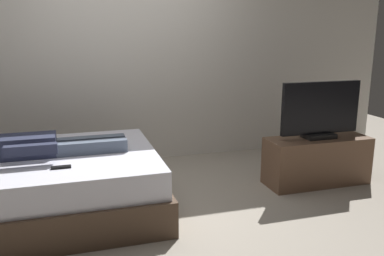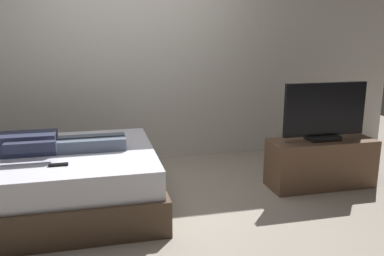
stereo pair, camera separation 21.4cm
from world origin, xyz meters
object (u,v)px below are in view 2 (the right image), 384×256
(remote, at_px, (58,165))
(tv_stand, at_px, (321,163))
(tv, at_px, (325,113))
(person, at_px, (43,144))
(bed, at_px, (43,183))

(remote, xyz_separation_m, tv_stand, (2.56, 0.36, -0.30))
(tv_stand, distance_m, tv, 0.53)
(remote, relative_size, tv, 0.17)
(person, height_order, tv, tv)
(remote, bearing_deg, bed, 114.09)
(remote, height_order, tv, tv)
(person, bearing_deg, remote, -69.53)
(tv_stand, bearing_deg, person, 178.99)
(bed, bearing_deg, remote, -65.91)
(person, distance_m, tv_stand, 2.74)
(bed, bearing_deg, tv, -0.95)
(person, relative_size, tv, 1.43)
(tv_stand, bearing_deg, bed, 179.05)
(remote, height_order, tv_stand, remote)
(bed, height_order, tv, tv)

